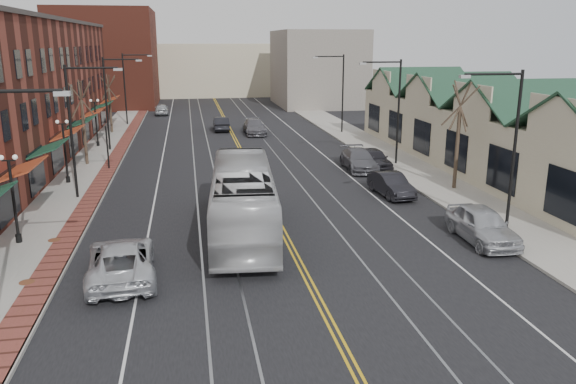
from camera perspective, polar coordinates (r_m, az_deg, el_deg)
name	(u,v)px	position (r m, az deg, el deg)	size (l,w,h in m)	color
ground	(316,297)	(21.92, 2.90, -10.56)	(160.00, 160.00, 0.00)	black
sidewalk_left	(81,183)	(41.03, -20.31, 0.88)	(4.00, 120.00, 0.15)	gray
sidewalk_right	(411,169)	(43.61, 12.44, 2.28)	(4.00, 120.00, 0.15)	gray
building_right	(487,138)	(45.82, 19.58, 5.21)	(8.00, 36.00, 4.60)	#C2B495
backdrop_left	(107,58)	(90.00, -17.91, 12.81)	(14.00, 18.00, 14.00)	maroon
backdrop_mid	(211,69)	(104.45, -7.81, 12.23)	(22.00, 14.00, 9.00)	#C2B495
backdrop_right	(317,68)	(86.57, 2.99, 12.44)	(12.00, 16.00, 11.00)	slate
streetlight_l_1	(78,118)	(36.11, -20.59, 7.05)	(3.33, 0.25, 8.00)	black
streetlight_l_2	(111,94)	(51.84, -17.55, 9.48)	(3.33, 0.25, 8.00)	black
streetlight_l_3	(128,81)	(67.69, -15.91, 10.76)	(3.33, 0.25, 8.00)	black
streetlight_r_0	(508,134)	(30.00, 21.43, 5.51)	(3.33, 0.25, 8.00)	black
streetlight_r_1	(393,101)	(44.31, 10.66, 9.07)	(3.33, 0.25, 8.00)	black
streetlight_r_2	(339,85)	(59.49, 5.18, 10.74)	(3.33, 0.25, 8.00)	black
lamppost_l_1	(14,201)	(29.37, -26.09, -0.83)	(0.84, 0.28, 4.27)	black
lamppost_l_2	(65,153)	(40.75, -21.69, 3.73)	(0.84, 0.28, 4.27)	black
lamppost_l_3	(96,124)	(54.36, -18.90, 6.59)	(0.84, 0.28, 4.27)	black
tree_left_near	(83,121)	(46.31, -20.08, 6.78)	(1.78, 1.37, 6.48)	#382B21
tree_left_far	(110,102)	(62.06, -17.66, 8.66)	(1.66, 1.28, 6.02)	#382B21
tree_right_mid	(458,133)	(37.79, 16.90, 5.72)	(1.90, 1.46, 6.93)	#382B21
manhole_mid	(27,282)	(25.01, -25.00, -8.30)	(0.60, 0.60, 0.02)	#592D19
manhole_far	(54,240)	(29.55, -22.65, -4.52)	(0.60, 0.60, 0.02)	#592D19
traffic_signal	(107,140)	(44.24, -17.93, 5.08)	(0.18, 0.15, 3.80)	black
transit_bus	(243,199)	(28.36, -4.60, -0.74)	(2.97, 12.70, 3.54)	silver
parked_suv	(121,260)	(24.12, -16.57, -6.69)	(2.64, 5.72, 1.59)	silver
parked_car_a	(482,225)	(28.87, 19.12, -3.15)	(2.03, 5.05, 1.72)	#AEB0B6
parked_car_b	(391,185)	(35.97, 10.43, 0.74)	(1.53, 4.38, 1.44)	black
parked_car_c	(359,160)	(42.93, 7.21, 3.27)	(2.17, 5.33, 1.55)	#5A5A60
parked_car_d	(374,159)	(43.43, 8.69, 3.37)	(1.86, 4.62, 1.57)	#232227
distant_car_left	(221,124)	(62.05, -6.81, 6.90)	(1.59, 4.56, 1.50)	black
distant_car_right	(254,127)	(59.27, -3.43, 6.62)	(2.16, 5.30, 1.54)	#5C5B62
distant_car_far	(162,109)	(76.95, -12.72, 8.21)	(1.76, 4.37, 1.49)	#A6AAAD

